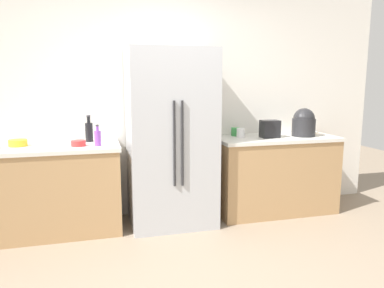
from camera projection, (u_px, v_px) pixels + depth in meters
The scene contains 13 objects.
kitchen_back_panel at pixel (158, 100), 4.26m from camera, with size 5.56×0.10×2.67m, color silver.
counter_left at pixel (43, 190), 3.73m from camera, with size 1.56×0.66×0.90m.
counter_right at pixel (274, 174), 4.39m from camera, with size 1.43×0.66×0.90m.
refrigerator at pixel (171, 138), 3.95m from camera, with size 0.90×0.72×1.88m.
toaster at pixel (270, 129), 4.22m from camera, with size 0.20×0.15×0.20m, color black.
rice_cooker at pixel (304, 123), 4.32m from camera, with size 0.27×0.27×0.33m.
bottle_a at pixel (89, 131), 3.93m from camera, with size 0.08×0.08×0.28m.
bottle_b at pixel (98, 138), 3.68m from camera, with size 0.06×0.06×0.21m.
cup_a at pixel (235, 132), 4.36m from camera, with size 0.10×0.10×0.10m, color green.
cup_b at pixel (241, 133), 4.23m from camera, with size 0.10×0.10×0.11m, color white.
cup_c at pixel (312, 129), 4.60m from camera, with size 0.08×0.08×0.09m, color orange.
bowl_b at pixel (78, 143), 3.67m from camera, with size 0.14×0.14×0.06m, color red.
bowl_c at pixel (18, 143), 3.67m from camera, with size 0.18×0.18×0.06m, color yellow.
Camera 1 is at (-0.72, -2.35, 1.54)m, focal length 34.53 mm.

